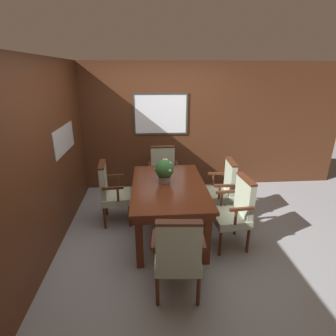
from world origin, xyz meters
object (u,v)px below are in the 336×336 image
chair_right_far (223,188)px  chair_head_near (178,254)px  dining_table (169,191)px  chair_head_far (163,171)px  potted_plant (164,170)px  chair_right_near (236,209)px  chair_left_far (111,190)px

chair_right_far → chair_head_near: (-0.88, -1.54, 0.00)m
dining_table → chair_head_near: bearing=-90.1°
dining_table → chair_head_far: (-0.01, 1.15, -0.13)m
potted_plant → chair_head_near: bearing=-87.8°
chair_head_near → chair_head_far: same height
potted_plant → chair_head_far: bearing=87.7°
chair_right_near → potted_plant: size_ratio=2.96×
dining_table → chair_left_far: bearing=156.4°
chair_head_near → dining_table: bearing=-85.5°
dining_table → chair_right_far: size_ratio=1.65×
chair_head_far → potted_plant: bearing=-92.9°
chair_left_far → chair_right_near: 1.87m
chair_left_far → chair_head_near: 1.79m
chair_right_near → chair_head_far: same height
chair_right_near → chair_head_far: size_ratio=1.00×
dining_table → chair_left_far: size_ratio=1.65×
chair_right_near → dining_table: bearing=-117.0°
dining_table → potted_plant: (-0.05, 0.13, 0.28)m
chair_head_far → chair_right_near: bearing=-60.4°
chair_right_far → chair_head_far: bearing=-129.4°
dining_table → chair_right_far: bearing=21.0°
chair_left_far → chair_head_near: size_ratio=1.00×
chair_right_far → chair_head_far: 1.21m
chair_right_far → potted_plant: 1.04m
chair_right_near → chair_right_far: 0.69m
dining_table → chair_head_near: chair_head_near is taller
chair_head_far → dining_table: bearing=-90.0°
chair_left_far → potted_plant: bearing=-112.0°
chair_left_far → chair_head_far: size_ratio=1.00×
chair_left_far → chair_head_near: (0.86, -1.57, 0.00)m
chair_head_near → chair_head_far: (-0.01, 2.35, 0.00)m
chair_right_near → chair_left_far: bearing=-117.7°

